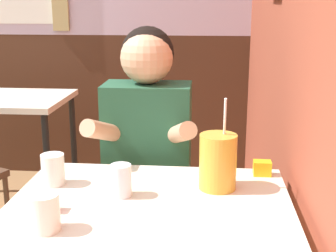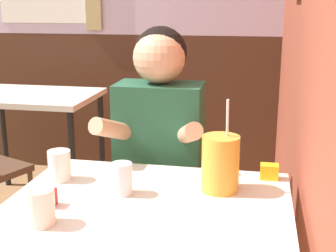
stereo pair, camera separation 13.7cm
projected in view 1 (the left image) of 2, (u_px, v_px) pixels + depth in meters
main_table at (144, 247)px, 1.28m from camera, size 0.84×0.91×0.76m
background_table at (1, 112)px, 2.95m from camera, size 0.83×0.61×0.76m
person_seated at (148, 175)px, 1.90m from camera, size 0.42×0.40×1.25m
cocktail_pitcher at (218, 162)px, 1.47m from camera, size 0.12×0.12×0.30m
glass_near_pitcher at (121, 180)px, 1.42m from camera, size 0.06×0.06×0.10m
glass_center at (53, 169)px, 1.51m from camera, size 0.08×0.08×0.10m
glass_far_side at (45, 213)px, 1.20m from camera, size 0.08×0.08×0.10m
condiment_ketchup at (45, 203)px, 1.32m from camera, size 0.06×0.04×0.05m
condiment_mustard at (262, 168)px, 1.60m from camera, size 0.06×0.04×0.05m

